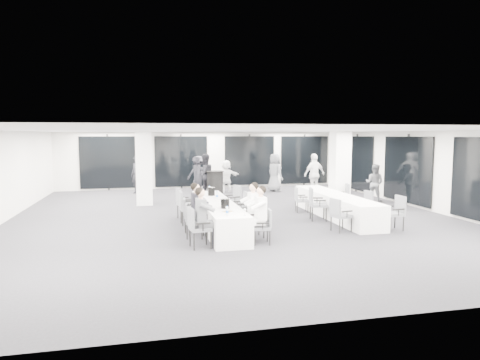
# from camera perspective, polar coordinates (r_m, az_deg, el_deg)

# --- Properties ---
(room) EXTENTS (14.04, 16.04, 2.84)m
(room) POSITION_cam_1_polar(r_m,az_deg,el_deg) (15.02, 1.50, 1.17)
(room) COLOR #25252A
(room) RESTS_ON ground
(column_left) EXTENTS (0.60, 0.60, 2.80)m
(column_left) POSITION_cam_1_polar(r_m,az_deg,el_deg) (16.66, -12.69, 1.54)
(column_left) COLOR white
(column_left) RESTS_ON floor
(column_right) EXTENTS (0.60, 0.60, 2.80)m
(column_right) POSITION_cam_1_polar(r_m,az_deg,el_deg) (16.04, 13.17, 1.36)
(column_right) COLOR white
(column_right) RESTS_ON floor
(banquet_table_main) EXTENTS (0.90, 5.00, 0.75)m
(banquet_table_main) POSITION_cam_1_polar(r_m,az_deg,el_deg) (12.31, -3.05, -4.67)
(banquet_table_main) COLOR white
(banquet_table_main) RESTS_ON floor
(banquet_table_side) EXTENTS (0.90, 5.00, 0.75)m
(banquet_table_side) POSITION_cam_1_polar(r_m,az_deg,el_deg) (14.24, 12.58, -3.35)
(banquet_table_side) COLOR white
(banquet_table_side) RESTS_ON floor
(cocktail_table) EXTENTS (0.80, 0.80, 1.10)m
(cocktail_table) POSITION_cam_1_polar(r_m,az_deg,el_deg) (18.57, -3.35, -0.48)
(cocktail_table) COLOR black
(cocktail_table) RESTS_ON floor
(chair_main_left_near) EXTENTS (0.55, 0.59, 0.97)m
(chair_main_left_near) POSITION_cam_1_polar(r_m,az_deg,el_deg) (10.15, -5.79, -5.98)
(chair_main_left_near) COLOR #57595F
(chair_main_left_near) RESTS_ON floor
(chair_main_left_second) EXTENTS (0.55, 0.57, 0.90)m
(chair_main_left_second) POSITION_cam_1_polar(r_m,az_deg,el_deg) (11.16, -6.37, -5.09)
(chair_main_left_second) COLOR #57595F
(chair_main_left_second) RESTS_ON floor
(chair_main_left_mid) EXTENTS (0.50, 0.55, 0.93)m
(chair_main_left_mid) POSITION_cam_1_polar(r_m,az_deg,el_deg) (11.87, -6.78, -4.35)
(chair_main_left_mid) COLOR #57595F
(chair_main_left_mid) RESTS_ON floor
(chair_main_left_fourth) EXTENTS (0.52, 0.58, 1.00)m
(chair_main_left_fourth) POSITION_cam_1_polar(r_m,az_deg,el_deg) (12.80, -7.23, -3.42)
(chair_main_left_fourth) COLOR #57595F
(chair_main_left_fourth) RESTS_ON floor
(chair_main_left_far) EXTENTS (0.60, 0.63, 0.99)m
(chair_main_left_far) POSITION_cam_1_polar(r_m,az_deg,el_deg) (13.67, -7.56, -2.84)
(chair_main_left_far) COLOR #57595F
(chair_main_left_far) RESTS_ON floor
(chair_main_right_near) EXTENTS (0.48, 0.52, 0.86)m
(chair_main_right_near) POSITION_cam_1_polar(r_m,az_deg,el_deg) (10.50, 3.27, -5.90)
(chair_main_right_near) COLOR #57595F
(chair_main_right_near) RESTS_ON floor
(chair_main_right_second) EXTENTS (0.52, 0.57, 0.98)m
(chair_main_right_second) POSITION_cam_1_polar(r_m,az_deg,el_deg) (11.19, 2.29, -4.79)
(chair_main_right_second) COLOR #57595F
(chair_main_right_second) RESTS_ON floor
(chair_main_right_mid) EXTENTS (0.53, 0.56, 0.88)m
(chair_main_right_mid) POSITION_cam_1_polar(r_m,az_deg,el_deg) (12.03, 1.18, -4.30)
(chair_main_right_mid) COLOR #57595F
(chair_main_right_mid) RESTS_ON floor
(chair_main_right_fourth) EXTENTS (0.49, 0.55, 0.96)m
(chair_main_right_fourth) POSITION_cam_1_polar(r_m,az_deg,el_deg) (12.91, 0.25, -3.40)
(chair_main_right_fourth) COLOR #57595F
(chair_main_right_fourth) RESTS_ON floor
(chair_main_right_far) EXTENTS (0.61, 0.64, 1.00)m
(chair_main_right_far) POSITION_cam_1_polar(r_m,az_deg,el_deg) (14.10, -0.85, -2.50)
(chair_main_right_far) COLOR #57595F
(chair_main_right_far) RESTS_ON floor
(chair_side_left_near) EXTENTS (0.55, 0.58, 0.93)m
(chair_side_left_near) POSITION_cam_1_polar(r_m,az_deg,el_deg) (12.08, 13.07, -4.29)
(chair_side_left_near) COLOR #57595F
(chair_side_left_near) RESTS_ON floor
(chair_side_left_mid) EXTENTS (0.62, 0.65, 1.02)m
(chair_side_left_mid) POSITION_cam_1_polar(r_m,az_deg,el_deg) (13.55, 10.04, -2.89)
(chair_side_left_mid) COLOR #57595F
(chair_side_left_mid) RESTS_ON floor
(chair_side_left_far) EXTENTS (0.51, 0.54, 0.86)m
(chair_side_left_far) POSITION_cam_1_polar(r_m,az_deg,el_deg) (14.88, 7.97, -2.41)
(chair_side_left_far) COLOR #57595F
(chair_side_left_far) RESTS_ON floor
(chair_side_right_near) EXTENTS (0.50, 0.55, 0.96)m
(chair_side_right_near) POSITION_cam_1_polar(r_m,az_deg,el_deg) (12.78, 20.06, -3.85)
(chair_side_right_near) COLOR #57595F
(chair_side_right_near) RESTS_ON floor
(chair_side_right_mid) EXTENTS (0.50, 0.54, 0.88)m
(chair_side_right_mid) POSITION_cam_1_polar(r_m,az_deg,el_deg) (14.23, 16.33, -2.93)
(chair_side_right_mid) COLOR #57595F
(chair_side_right_mid) RESTS_ON floor
(chair_side_right_far) EXTENTS (0.57, 0.60, 0.94)m
(chair_side_right_far) POSITION_cam_1_polar(r_m,az_deg,el_deg) (15.57, 13.62, -1.98)
(chair_side_right_far) COLOR #57595F
(chair_side_right_far) RESTS_ON floor
(seated_guest_a) EXTENTS (0.50, 0.38, 1.44)m
(seated_guest_a) POSITION_cam_1_polar(r_m,az_deg,el_deg) (10.13, -4.87, -4.48)
(seated_guest_a) COLOR #55585D
(seated_guest_a) RESTS_ON floor
(seated_guest_b) EXTENTS (0.50, 0.38, 1.44)m
(seated_guest_b) POSITION_cam_1_polar(r_m,az_deg,el_deg) (11.11, -5.57, -3.56)
(seated_guest_b) COLOR black
(seated_guest_b) RESTS_ON floor
(seated_guest_c) EXTENTS (0.50, 0.38, 1.44)m
(seated_guest_c) POSITION_cam_1_polar(r_m,az_deg,el_deg) (10.41, 2.43, -4.18)
(seated_guest_c) COLOR white
(seated_guest_c) RESTS_ON floor
(seated_guest_d) EXTENTS (0.50, 0.38, 1.44)m
(seated_guest_d) POSITION_cam_1_polar(r_m,az_deg,el_deg) (11.10, 1.46, -3.54)
(seated_guest_d) COLOR white
(seated_guest_d) RESTS_ON floor
(standing_guest_a) EXTENTS (0.92, 0.94, 2.00)m
(standing_guest_a) POSITION_cam_1_polar(r_m,az_deg,el_deg) (17.96, -5.69, 0.70)
(standing_guest_a) COLOR black
(standing_guest_a) RESTS_ON floor
(standing_guest_b) EXTENTS (1.16, 0.95, 2.07)m
(standing_guest_b) POSITION_cam_1_polar(r_m,az_deg,el_deg) (18.93, -4.73, 1.08)
(standing_guest_b) COLOR black
(standing_guest_b) RESTS_ON floor
(standing_guest_c) EXTENTS (1.33, 0.89, 1.89)m
(standing_guest_c) POSITION_cam_1_polar(r_m,az_deg,el_deg) (20.38, -5.54, 1.16)
(standing_guest_c) COLOR black
(standing_guest_c) RESTS_ON floor
(standing_guest_d) EXTENTS (1.38, 1.02, 2.09)m
(standing_guest_d) POSITION_cam_1_polar(r_m,az_deg,el_deg) (19.19, 9.89, 1.11)
(standing_guest_d) COLOR white
(standing_guest_d) RESTS_ON floor
(standing_guest_e) EXTENTS (0.93, 1.14, 2.04)m
(standing_guest_e) POSITION_cam_1_polar(r_m,az_deg,el_deg) (20.22, 4.67, 1.34)
(standing_guest_e) COLOR #55585D
(standing_guest_e) RESTS_ON floor
(standing_guest_f) EXTENTS (1.65, 0.92, 1.70)m
(standing_guest_f) POSITION_cam_1_polar(r_m,az_deg,el_deg) (19.94, -1.86, 0.81)
(standing_guest_f) COLOR white
(standing_guest_f) RESTS_ON floor
(standing_guest_g) EXTENTS (0.92, 0.90, 1.96)m
(standing_guest_g) POSITION_cam_1_polar(r_m,az_deg,el_deg) (19.98, -13.56, 1.03)
(standing_guest_g) COLOR black
(standing_guest_g) RESTS_ON floor
(standing_guest_h) EXTENTS (0.92, 0.95, 1.70)m
(standing_guest_h) POSITION_cam_1_polar(r_m,az_deg,el_deg) (17.91, 17.52, -0.05)
(standing_guest_h) COLOR #55585D
(standing_guest_h) RESTS_ON floor
(ice_bucket_near) EXTENTS (0.23, 0.23, 0.26)m
(ice_bucket_near) POSITION_cam_1_polar(r_m,az_deg,el_deg) (11.17, -2.00, -3.14)
(ice_bucket_near) COLOR black
(ice_bucket_near) RESTS_ON banquet_table_main
(ice_bucket_far) EXTENTS (0.23, 0.23, 0.26)m
(ice_bucket_far) POSITION_cam_1_polar(r_m,az_deg,el_deg) (13.55, -3.84, -1.53)
(ice_bucket_far) COLOR black
(ice_bucket_far) RESTS_ON banquet_table_main
(water_bottle_a) EXTENTS (0.07, 0.07, 0.21)m
(water_bottle_a) POSITION_cam_1_polar(r_m,az_deg,el_deg) (10.23, -1.73, -4.14)
(water_bottle_a) COLOR silver
(water_bottle_a) RESTS_ON banquet_table_main
(water_bottle_b) EXTENTS (0.07, 0.07, 0.23)m
(water_bottle_b) POSITION_cam_1_polar(r_m,az_deg,el_deg) (12.82, -3.08, -2.03)
(water_bottle_b) COLOR silver
(water_bottle_b) RESTS_ON banquet_table_main
(water_bottle_c) EXTENTS (0.07, 0.07, 0.22)m
(water_bottle_c) POSITION_cam_1_polar(r_m,az_deg,el_deg) (14.21, -4.10, -1.27)
(water_bottle_c) COLOR silver
(water_bottle_c) RESTS_ON banquet_table_main
(plate_a) EXTENTS (0.21, 0.21, 0.03)m
(plate_a) POSITION_cam_1_polar(r_m,az_deg,el_deg) (10.64, -1.91, -4.24)
(plate_a) COLOR white
(plate_a) RESTS_ON banquet_table_main
(plate_b) EXTENTS (0.20, 0.20, 0.03)m
(plate_b) POSITION_cam_1_polar(r_m,az_deg,el_deg) (10.69, -1.35, -4.19)
(plate_b) COLOR white
(plate_b) RESTS_ON banquet_table_main
(plate_c) EXTENTS (0.19, 0.19, 0.03)m
(plate_c) POSITION_cam_1_polar(r_m,az_deg,el_deg) (11.82, -2.13, -3.21)
(plate_c) COLOR white
(plate_c) RESTS_ON banquet_table_main
(wine_glass) EXTENTS (0.07, 0.07, 0.18)m
(wine_glass) POSITION_cam_1_polar(r_m,az_deg,el_deg) (10.16, 0.64, -4.04)
(wine_glass) COLOR silver
(wine_glass) RESTS_ON banquet_table_main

